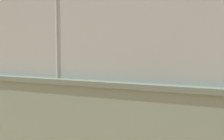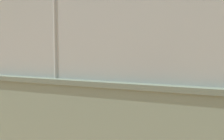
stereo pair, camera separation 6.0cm
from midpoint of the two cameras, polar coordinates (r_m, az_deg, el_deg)
name	(u,v)px [view 1 (the left image)]	position (r m, az deg, el deg)	size (l,w,h in m)	color
ground_plane	(156,76)	(17.63, 8.72, -1.19)	(260.00, 260.00, 0.00)	#A36B42
perimeter_wall	(59,123)	(4.78, -10.86, -10.29)	(27.21, 1.32, 1.48)	slate
fence_panel_on_wall	(58,26)	(4.61, -11.22, 8.69)	(26.73, 1.03, 1.66)	gray
player_foreground_swinging	(35,63)	(15.00, -15.27, 1.44)	(1.02, 0.92, 1.72)	#591919
player_crossing_court	(172,60)	(16.67, 11.73, 1.89)	(0.76, 1.18, 1.71)	black
player_near_wall_returning	(190,67)	(12.55, 15.29, 0.63)	(0.69, 1.00, 1.71)	#B2B2B2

